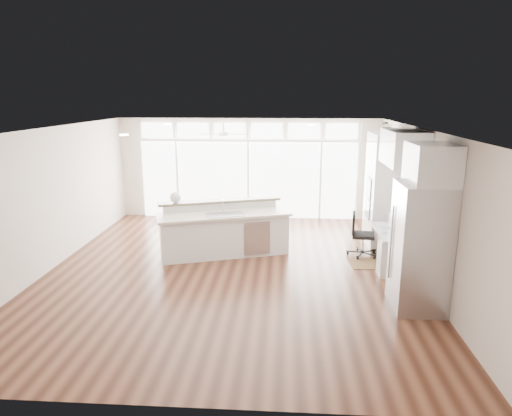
{
  "coord_description": "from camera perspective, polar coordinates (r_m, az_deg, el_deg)",
  "views": [
    {
      "loc": [
        1.02,
        -8.21,
        3.28
      ],
      "look_at": [
        0.43,
        0.6,
        1.1
      ],
      "focal_mm": 32.0,
      "sensor_mm": 36.0,
      "label": 1
    }
  ],
  "objects": [
    {
      "name": "glass_wall",
      "position": [
        12.39,
        -0.97,
        3.51
      ],
      "size": [
        5.8,
        0.06,
        2.08
      ],
      "primitive_type": "cube",
      "color": "white",
      "rests_on": "wall_back"
    },
    {
      "name": "wall_right",
      "position": [
        8.79,
        20.11,
        0.34
      ],
      "size": [
        0.04,
        8.0,
        2.7
      ],
      "primitive_type": "cube",
      "color": "beige",
      "rests_on": "floor"
    },
    {
      "name": "fridge_cabinet",
      "position": [
        7.25,
        21.12,
        5.19
      ],
      "size": [
        0.64,
        0.9,
        0.6
      ],
      "primitive_type": "cube",
      "color": "white",
      "rests_on": "wall_right"
    },
    {
      "name": "rug",
      "position": [
        9.48,
        14.22,
        -6.76
      ],
      "size": [
        0.91,
        0.69,
        0.01
      ],
      "primitive_type": "cube",
      "rotation": [
        0.0,
        0.0,
        0.08
      ],
      "color": "#3B2513",
      "rests_on": "floor"
    },
    {
      "name": "wall_left",
      "position": [
        9.57,
        -24.48,
        0.98
      ],
      "size": [
        0.04,
        8.0,
        2.7
      ],
      "primitive_type": "cube",
      "color": "beige",
      "rests_on": "floor"
    },
    {
      "name": "monitor",
      "position": [
        9.05,
        16.65,
        -1.64
      ],
      "size": [
        0.08,
        0.45,
        0.38
      ],
      "primitive_type": "cube",
      "rotation": [
        0.0,
        0.0,
        -0.01
      ],
      "color": "black",
      "rests_on": "desk_nook"
    },
    {
      "name": "upper_cabinets",
      "position": [
        8.82,
        18.05,
        7.16
      ],
      "size": [
        0.64,
        1.3,
        0.64
      ],
      "primitive_type": "cube",
      "color": "white",
      "rests_on": "wall_right"
    },
    {
      "name": "oven_cabinet",
      "position": [
        10.44,
        15.65,
        2.14
      ],
      "size": [
        0.64,
        1.2,
        2.5
      ],
      "primitive_type": "cube",
      "color": "white",
      "rests_on": "floor"
    },
    {
      "name": "framed_photos",
      "position": [
        9.63,
        18.43,
        1.91
      ],
      "size": [
        0.06,
        0.22,
        0.8
      ],
      "primitive_type": "cube",
      "color": "black",
      "rests_on": "wall_right"
    },
    {
      "name": "office_chair",
      "position": [
        9.79,
        13.26,
        -3.28
      ],
      "size": [
        0.53,
        0.5,
        0.91
      ],
      "primitive_type": "cube",
      "rotation": [
        0.0,
        0.0,
        -0.14
      ],
      "color": "black",
      "rests_on": "floor"
    },
    {
      "name": "ceiling",
      "position": [
        8.29,
        -3.3,
        9.85
      ],
      "size": [
        7.0,
        8.0,
        0.02
      ],
      "primitive_type": "cube",
      "color": "silver",
      "rests_on": "wall_back"
    },
    {
      "name": "floor",
      "position": [
        8.9,
        -3.06,
        -7.83
      ],
      "size": [
        7.0,
        8.0,
        0.02
      ],
      "primitive_type": "cube",
      "color": "#3A1C12",
      "rests_on": "ground"
    },
    {
      "name": "recessed_lights",
      "position": [
        8.49,
        -3.13,
        9.81
      ],
      "size": [
        3.4,
        3.0,
        0.02
      ],
      "primitive_type": "cube",
      "color": "white",
      "rests_on": "ceiling"
    },
    {
      "name": "fishbowl",
      "position": [
        9.68,
        -10.03,
        1.33
      ],
      "size": [
        0.29,
        0.29,
        0.24
      ],
      "primitive_type": "sphere",
      "rotation": [
        0.0,
        0.0,
        0.3
      ],
      "color": "silver",
      "rests_on": "kitchen_island"
    },
    {
      "name": "refrigerator",
      "position": [
        7.52,
        19.82,
        -4.61
      ],
      "size": [
        0.76,
        0.9,
        2.0
      ],
      "primitive_type": "cube",
      "color": "#B4B5B9",
      "rests_on": "floor"
    },
    {
      "name": "potted_plant",
      "position": [
        10.26,
        16.15,
        9.65
      ],
      "size": [
        0.29,
        0.32,
        0.24
      ],
      "primitive_type": "imported",
      "rotation": [
        0.0,
        0.0,
        0.06
      ],
      "color": "#265825",
      "rests_on": "oven_cabinet"
    },
    {
      "name": "wall_front",
      "position": [
        4.74,
        -9.09,
        -10.33
      ],
      "size": [
        7.0,
        0.04,
        2.7
      ],
      "primitive_type": "cube",
      "color": "beige",
      "rests_on": "floor"
    },
    {
      "name": "desk_window",
      "position": [
        9.02,
        19.46,
        2.02
      ],
      "size": [
        0.04,
        0.85,
        0.85
      ],
      "primitive_type": "cube",
      "color": "white",
      "rests_on": "wall_right"
    },
    {
      "name": "keyboard",
      "position": [
        9.06,
        15.53,
        -2.73
      ],
      "size": [
        0.12,
        0.3,
        0.01
      ],
      "primitive_type": "cube",
      "rotation": [
        0.0,
        0.0,
        -0.02
      ],
      "color": "white",
      "rests_on": "desk_nook"
    },
    {
      "name": "transom_row",
      "position": [
        12.22,
        -0.99,
        9.66
      ],
      "size": [
        5.9,
        0.06,
        0.4
      ],
      "primitive_type": "cube",
      "color": "white",
      "rests_on": "wall_back"
    },
    {
      "name": "kitchen_island",
      "position": [
        9.58,
        -3.99,
        -2.72
      ],
      "size": [
        2.94,
        1.85,
        1.09
      ],
      "primitive_type": "cube",
      "rotation": [
        0.0,
        0.0,
        0.32
      ],
      "color": "white",
      "rests_on": "floor"
    },
    {
      "name": "wall_back",
      "position": [
        12.4,
        -0.95,
        4.92
      ],
      "size": [
        7.0,
        0.04,
        2.7
      ],
      "primitive_type": "cube",
      "color": "beige",
      "rests_on": "floor"
    },
    {
      "name": "desk_nook",
      "position": [
        9.23,
        16.89,
        -5.05
      ],
      "size": [
        0.72,
        1.3,
        0.76
      ],
      "primitive_type": "cube",
      "color": "white",
      "rests_on": "floor"
    },
    {
      "name": "ceiling_fan",
      "position": [
        11.14,
        -4.09,
        9.73
      ],
      "size": [
        1.16,
        1.16,
        0.32
      ],
      "primitive_type": "cube",
      "color": "white",
      "rests_on": "ceiling"
    }
  ]
}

